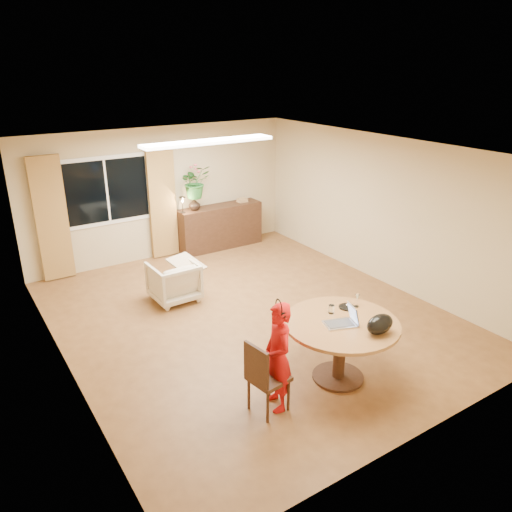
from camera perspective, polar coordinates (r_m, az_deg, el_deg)
The scene contains 24 objects.
floor at distance 7.91m, azimuth -0.69°, elevation -6.91°, with size 6.50×6.50×0.00m, color brown.
ceiling at distance 7.06m, azimuth -0.78°, elevation 12.00°, with size 6.50×6.50×0.00m, color white.
wall_back at distance 10.17m, azimuth -10.66°, elevation 7.08°, with size 5.50×5.50×0.00m, color tan.
wall_left at distance 6.46m, azimuth -21.85°, elevation -2.57°, with size 6.50×6.50×0.00m, color tan.
wall_right at distance 9.09m, azimuth 14.14°, elevation 5.09°, with size 6.50×6.50×0.00m, color tan.
window at distance 9.76m, azimuth -16.68°, elevation 7.15°, with size 1.70×0.03×1.30m.
curtain_left at distance 9.54m, azimuth -22.32°, elevation 3.91°, with size 0.55×0.08×2.25m, color olive.
curtain_right at distance 10.10m, azimuth -10.65°, elevation 6.07°, with size 0.55×0.08×2.25m, color olive.
ceiling_panel at distance 8.10m, azimuth -5.44°, elevation 12.87°, with size 2.20×0.35×0.05m, color white.
dining_table at distance 6.27m, azimuth 9.67°, elevation -8.80°, with size 1.41×1.41×0.80m.
dining_chair at distance 5.76m, azimuth 1.47°, elevation -13.54°, with size 0.43×0.40×0.90m, color black, non-canonical shape.
child at distance 5.71m, azimuth 2.52°, elevation -11.45°, with size 0.31×0.48×1.32m, color red.
laptop at distance 6.06m, azimuth 9.59°, elevation -6.69°, with size 0.38×0.25×0.25m, color #B7B7BC, non-canonical shape.
tumbler at distance 6.35m, azimuth 8.61°, elevation -6.02°, with size 0.07×0.07×0.11m, color white, non-canonical shape.
wine_glass at distance 6.54m, azimuth 11.46°, elevation -4.98°, with size 0.06×0.06×0.18m, color white, non-canonical shape.
pot_lid at distance 6.52m, azimuth 10.34°, elevation -5.70°, with size 0.21×0.21×0.03m, color white, non-canonical shape.
handbag at distance 5.97m, azimuth 13.97°, elevation -7.58°, with size 0.36×0.21×0.24m, color black, non-canonical shape.
armchair at distance 8.41m, azimuth -9.38°, elevation -2.86°, with size 0.72×0.74×0.68m, color beige.
throw at distance 8.33m, azimuth -7.99°, elevation -0.37°, with size 0.45×0.55×0.03m, color beige, non-canonical shape.
sideboard at distance 10.67m, azimuth -4.13°, elevation 3.37°, with size 1.84×0.45×0.92m, color black.
vase at distance 10.25m, azimuth -7.05°, elevation 5.91°, with size 0.24×0.24×0.25m, color black.
bouquet at distance 10.15m, azimuth -6.99°, elevation 8.41°, with size 0.59×0.51×0.66m, color #3A6D29.
book_stack at distance 10.80m, azimuth -1.57°, elevation 6.41°, with size 0.21×0.16×0.09m, color #99764E, non-canonical shape.
desk_lamp at distance 10.08m, azimuth -8.40°, elevation 5.84°, with size 0.14×0.14×0.34m, color black, non-canonical shape.
Camera 1 is at (-3.72, -5.89, 3.75)m, focal length 35.00 mm.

